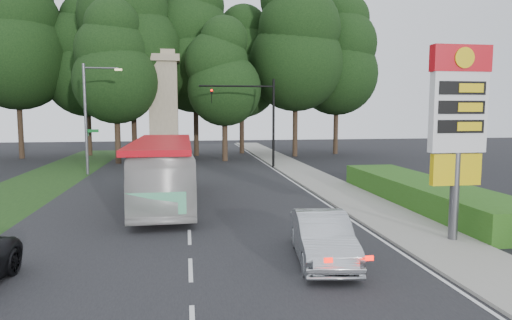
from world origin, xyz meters
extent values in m
plane|color=black|center=(0.00, 0.00, 0.00)|extent=(120.00, 120.00, 0.00)
cube|color=black|center=(0.00, 12.00, 0.01)|extent=(14.00, 80.00, 0.02)
cube|color=gray|center=(8.50, 12.00, 0.06)|extent=(3.00, 80.00, 0.12)
cube|color=#193814|center=(-9.50, 18.00, 0.01)|extent=(5.00, 50.00, 0.02)
cube|color=#295216|center=(11.50, 8.00, 0.60)|extent=(3.00, 14.00, 1.20)
cylinder|color=#59595E|center=(9.20, 2.00, 1.60)|extent=(0.32, 0.32, 3.20)
cube|color=#D8B70B|center=(9.20, 2.00, 2.60)|extent=(1.80, 0.25, 1.10)
cube|color=silver|center=(9.20, 2.00, 4.60)|extent=(2.00, 0.35, 2.80)
cube|color=red|center=(9.20, 2.00, 6.40)|extent=(2.10, 0.40, 0.90)
cylinder|color=#D8B70B|center=(9.20, 1.78, 6.40)|extent=(0.70, 0.05, 0.70)
cube|color=black|center=(9.20, 1.81, 5.40)|extent=(1.70, 0.04, 0.45)
cube|color=black|center=(9.20, 1.81, 4.75)|extent=(1.70, 0.04, 0.45)
cube|color=black|center=(9.20, 1.81, 4.10)|extent=(1.70, 0.04, 0.45)
cylinder|color=black|center=(7.00, 24.00, 3.60)|extent=(0.20, 0.20, 7.20)
cylinder|color=black|center=(4.00, 24.00, 6.60)|extent=(6.00, 0.14, 0.14)
imported|color=black|center=(2.00, 24.00, 6.35)|extent=(0.18, 0.22, 1.10)
sphere|color=#FF0C05|center=(2.00, 23.85, 6.25)|extent=(0.18, 0.18, 0.18)
cylinder|color=#59595E|center=(-7.20, 22.00, 4.00)|extent=(0.20, 0.20, 8.00)
cylinder|color=#59595E|center=(-6.00, 22.00, 7.70)|extent=(2.40, 0.12, 0.12)
cube|color=#FFE599|center=(-4.80, 22.00, 7.60)|extent=(0.50, 0.22, 0.14)
cube|color=#0C591E|center=(-6.75, 22.00, 3.20)|extent=(0.85, 0.04, 0.22)
cube|color=#0C591E|center=(-7.20, 22.45, 2.90)|extent=(0.04, 0.85, 0.22)
cube|color=gray|center=(-2.00, 30.00, 4.50)|extent=(2.50, 2.50, 9.00)
cube|color=gray|center=(-2.00, 30.00, 9.30)|extent=(3.00, 3.00, 0.60)
cube|color=gray|center=(-2.00, 30.00, 9.80)|extent=(2.20, 2.20, 0.50)
cylinder|color=#2D2116|center=(-16.00, 35.00, 3.15)|extent=(0.50, 0.50, 6.30)
sphere|color=black|center=(-16.00, 35.00, 9.62)|extent=(9.80, 9.80, 9.80)
sphere|color=black|center=(-16.00, 35.00, 13.12)|extent=(8.40, 8.40, 8.40)
cylinder|color=#2D2116|center=(-10.00, 37.00, 2.70)|extent=(0.50, 0.50, 5.40)
sphere|color=black|center=(-10.00, 37.00, 8.25)|extent=(8.40, 8.40, 8.40)
sphere|color=black|center=(-10.00, 37.00, 11.25)|extent=(7.20, 7.20, 7.20)
sphere|color=black|center=(-10.00, 37.00, 13.80)|extent=(5.40, 5.40, 5.40)
cylinder|color=#2D2116|center=(-5.00, 33.00, 3.24)|extent=(0.50, 0.50, 6.48)
sphere|color=black|center=(-5.00, 33.00, 9.90)|extent=(10.08, 10.08, 10.08)
sphere|color=black|center=(-5.00, 33.00, 13.50)|extent=(8.64, 8.64, 8.64)
cylinder|color=#2D2116|center=(1.00, 35.00, 2.97)|extent=(0.50, 0.50, 5.94)
sphere|color=black|center=(1.00, 35.00, 9.08)|extent=(9.24, 9.24, 9.24)
sphere|color=black|center=(1.00, 35.00, 12.38)|extent=(7.92, 7.92, 7.92)
sphere|color=black|center=(1.00, 35.00, 15.18)|extent=(5.94, 5.94, 5.94)
cylinder|color=#2D2116|center=(6.00, 37.00, 2.61)|extent=(0.50, 0.50, 5.22)
sphere|color=black|center=(6.00, 37.00, 7.97)|extent=(8.12, 8.12, 8.12)
sphere|color=black|center=(6.00, 37.00, 10.88)|extent=(6.96, 6.96, 6.96)
sphere|color=black|center=(6.00, 37.00, 13.34)|extent=(5.22, 5.22, 5.22)
cylinder|color=#2D2116|center=(11.00, 33.00, 3.06)|extent=(0.50, 0.50, 6.12)
sphere|color=black|center=(11.00, 33.00, 9.35)|extent=(9.52, 9.52, 9.52)
sphere|color=black|center=(11.00, 33.00, 12.75)|extent=(8.16, 8.16, 8.16)
sphere|color=black|center=(11.00, 33.00, 15.64)|extent=(6.12, 6.12, 6.12)
cylinder|color=#2D2116|center=(16.00, 35.00, 2.79)|extent=(0.50, 0.50, 5.58)
sphere|color=black|center=(16.00, 35.00, 8.53)|extent=(8.68, 8.68, 8.68)
sphere|color=black|center=(16.00, 35.00, 11.62)|extent=(7.44, 7.44, 7.44)
sphere|color=black|center=(16.00, 35.00, 14.26)|extent=(5.58, 5.58, 5.58)
cylinder|color=#2D2116|center=(-6.00, 29.00, 2.34)|extent=(0.50, 0.50, 4.68)
sphere|color=black|center=(-6.00, 29.00, 7.15)|extent=(7.28, 7.28, 7.28)
sphere|color=black|center=(-6.00, 29.00, 9.75)|extent=(6.24, 6.24, 6.24)
sphere|color=black|center=(-6.00, 29.00, 11.96)|extent=(4.68, 4.68, 4.68)
cylinder|color=#2D2116|center=(3.50, 29.50, 2.16)|extent=(0.50, 0.50, 4.32)
sphere|color=black|center=(3.50, 29.50, 6.60)|extent=(6.72, 6.72, 6.72)
sphere|color=black|center=(3.50, 29.50, 9.00)|extent=(5.76, 5.76, 5.76)
sphere|color=black|center=(3.50, 29.50, 11.04)|extent=(4.32, 4.32, 4.32)
imported|color=beige|center=(-1.23, 10.38, 1.59)|extent=(3.06, 11.49, 3.18)
imported|color=#B5B9BD|center=(4.04, 0.72, 0.74)|extent=(2.14, 4.68, 1.49)
camera|label=1|loc=(-0.08, -12.49, 4.62)|focal=32.00mm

